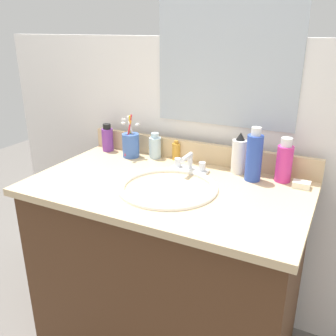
{
  "coord_description": "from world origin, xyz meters",
  "views": [
    {
      "loc": [
        0.59,
        -1.15,
        1.34
      ],
      "look_at": [
        0.01,
        0.0,
        0.84
      ],
      "focal_mm": 39.53,
      "sensor_mm": 36.0,
      "label": 1
    }
  ],
  "objects_px": {
    "soap_bar": "(301,185)",
    "faucet": "(189,165)",
    "bottle_lotion_white": "(239,155)",
    "bottle_gel_clear": "(155,147)",
    "cup_blue_plastic": "(131,145)",
    "bottle_shampoo_blue": "(254,157)",
    "bottle_oil_amber": "(176,151)",
    "bottle_soap_pink": "(284,162)",
    "bottle_cream_purple": "(107,139)"
  },
  "relations": [
    {
      "from": "faucet",
      "to": "soap_bar",
      "type": "height_order",
      "value": "faucet"
    },
    {
      "from": "bottle_oil_amber",
      "to": "bottle_cream_purple",
      "type": "relative_size",
      "value": 0.67
    },
    {
      "from": "bottle_oil_amber",
      "to": "soap_bar",
      "type": "height_order",
      "value": "bottle_oil_amber"
    },
    {
      "from": "bottle_shampoo_blue",
      "to": "bottle_gel_clear",
      "type": "distance_m",
      "value": 0.47
    },
    {
      "from": "bottle_lotion_white",
      "to": "bottle_soap_pink",
      "type": "height_order",
      "value": "bottle_soap_pink"
    },
    {
      "from": "bottle_shampoo_blue",
      "to": "bottle_oil_amber",
      "type": "relative_size",
      "value": 2.39
    },
    {
      "from": "soap_bar",
      "to": "bottle_shampoo_blue",
      "type": "bearing_deg",
      "value": -177.25
    },
    {
      "from": "faucet",
      "to": "bottle_oil_amber",
      "type": "bearing_deg",
      "value": 135.51
    },
    {
      "from": "faucet",
      "to": "cup_blue_plastic",
      "type": "bearing_deg",
      "value": 170.65
    },
    {
      "from": "faucet",
      "to": "soap_bar",
      "type": "bearing_deg",
      "value": 5.03
    },
    {
      "from": "bottle_gel_clear",
      "to": "bottle_cream_purple",
      "type": "distance_m",
      "value": 0.25
    },
    {
      "from": "bottle_shampoo_blue",
      "to": "bottle_soap_pink",
      "type": "height_order",
      "value": "bottle_shampoo_blue"
    },
    {
      "from": "bottle_lotion_white",
      "to": "bottle_shampoo_blue",
      "type": "bearing_deg",
      "value": -36.47
    },
    {
      "from": "bottle_lotion_white",
      "to": "bottle_gel_clear",
      "type": "xyz_separation_m",
      "value": [
        -0.39,
        0.01,
        -0.02
      ]
    },
    {
      "from": "faucet",
      "to": "bottle_cream_purple",
      "type": "relative_size",
      "value": 1.21
    },
    {
      "from": "bottle_cream_purple",
      "to": "soap_bar",
      "type": "height_order",
      "value": "bottle_cream_purple"
    },
    {
      "from": "bottle_gel_clear",
      "to": "soap_bar",
      "type": "bearing_deg",
      "value": -4.42
    },
    {
      "from": "bottle_shampoo_blue",
      "to": "soap_bar",
      "type": "distance_m",
      "value": 0.2
    },
    {
      "from": "bottle_shampoo_blue",
      "to": "bottle_gel_clear",
      "type": "bearing_deg",
      "value": 172.79
    },
    {
      "from": "bottle_cream_purple",
      "to": "soap_bar",
      "type": "relative_size",
      "value": 2.07
    },
    {
      "from": "faucet",
      "to": "bottle_shampoo_blue",
      "type": "xyz_separation_m",
      "value": [
        0.26,
        0.03,
        0.07
      ]
    },
    {
      "from": "bottle_shampoo_blue",
      "to": "bottle_gel_clear",
      "type": "height_order",
      "value": "bottle_shampoo_blue"
    },
    {
      "from": "bottle_lotion_white",
      "to": "bottle_soap_pink",
      "type": "xyz_separation_m",
      "value": [
        0.18,
        -0.01,
        0.0
      ]
    },
    {
      "from": "bottle_oil_amber",
      "to": "cup_blue_plastic",
      "type": "height_order",
      "value": "cup_blue_plastic"
    },
    {
      "from": "bottle_oil_amber",
      "to": "bottle_lotion_white",
      "type": "bearing_deg",
      "value": -5.29
    },
    {
      "from": "bottle_soap_pink",
      "to": "bottle_shampoo_blue",
      "type": "bearing_deg",
      "value": -158.81
    },
    {
      "from": "bottle_shampoo_blue",
      "to": "bottle_oil_amber",
      "type": "bearing_deg",
      "value": 167.62
    },
    {
      "from": "cup_blue_plastic",
      "to": "faucet",
      "type": "bearing_deg",
      "value": -9.35
    },
    {
      "from": "bottle_lotion_white",
      "to": "bottle_gel_clear",
      "type": "distance_m",
      "value": 0.39
    },
    {
      "from": "soap_bar",
      "to": "bottle_lotion_white",
      "type": "bearing_deg",
      "value": 170.08
    },
    {
      "from": "bottle_lotion_white",
      "to": "bottle_cream_purple",
      "type": "xyz_separation_m",
      "value": [
        -0.65,
        -0.01,
        -0.02
      ]
    },
    {
      "from": "faucet",
      "to": "bottle_soap_pink",
      "type": "bearing_deg",
      "value": 11.13
    },
    {
      "from": "bottle_lotion_white",
      "to": "bottle_gel_clear",
      "type": "relative_size",
      "value": 1.46
    },
    {
      "from": "bottle_shampoo_blue",
      "to": "bottle_oil_amber",
      "type": "xyz_separation_m",
      "value": [
        -0.37,
        0.08,
        -0.06
      ]
    },
    {
      "from": "bottle_soap_pink",
      "to": "cup_blue_plastic",
      "type": "bearing_deg",
      "value": -178.35
    },
    {
      "from": "bottle_gel_clear",
      "to": "bottle_lotion_white",
      "type": "bearing_deg",
      "value": -0.78
    },
    {
      "from": "bottle_lotion_white",
      "to": "cup_blue_plastic",
      "type": "relative_size",
      "value": 0.87
    },
    {
      "from": "bottle_gel_clear",
      "to": "bottle_oil_amber",
      "type": "height_order",
      "value": "bottle_gel_clear"
    },
    {
      "from": "bottle_soap_pink",
      "to": "bottle_gel_clear",
      "type": "xyz_separation_m",
      "value": [
        -0.57,
        0.02,
        -0.03
      ]
    },
    {
      "from": "faucet",
      "to": "bottle_oil_amber",
      "type": "height_order",
      "value": "bottle_oil_amber"
    },
    {
      "from": "bottle_shampoo_blue",
      "to": "soap_bar",
      "type": "relative_size",
      "value": 3.33
    },
    {
      "from": "bottle_cream_purple",
      "to": "cup_blue_plastic",
      "type": "distance_m",
      "value": 0.15
    },
    {
      "from": "soap_bar",
      "to": "faucet",
      "type": "bearing_deg",
      "value": -174.97
    },
    {
      "from": "bottle_shampoo_blue",
      "to": "bottle_oil_amber",
      "type": "distance_m",
      "value": 0.38
    },
    {
      "from": "bottle_shampoo_blue",
      "to": "bottle_oil_amber",
      "type": "height_order",
      "value": "bottle_shampoo_blue"
    },
    {
      "from": "faucet",
      "to": "bottle_lotion_white",
      "type": "relative_size",
      "value": 0.94
    },
    {
      "from": "bottle_shampoo_blue",
      "to": "cup_blue_plastic",
      "type": "xyz_separation_m",
      "value": [
        -0.57,
        0.02,
        -0.04
      ]
    },
    {
      "from": "bottle_oil_amber",
      "to": "cup_blue_plastic",
      "type": "distance_m",
      "value": 0.21
    },
    {
      "from": "bottle_soap_pink",
      "to": "soap_bar",
      "type": "distance_m",
      "value": 0.11
    },
    {
      "from": "bottle_soap_pink",
      "to": "bottle_oil_amber",
      "type": "distance_m",
      "value": 0.48
    }
  ]
}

